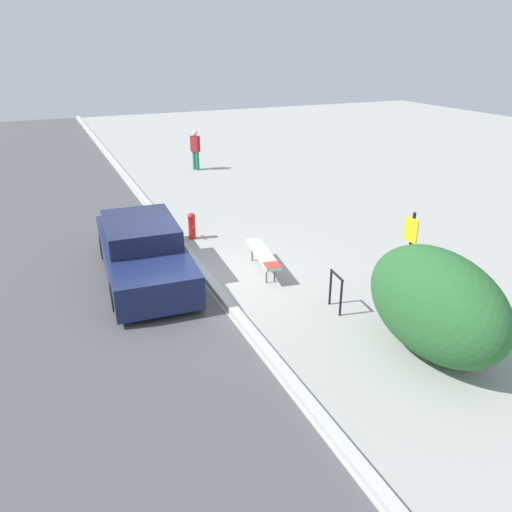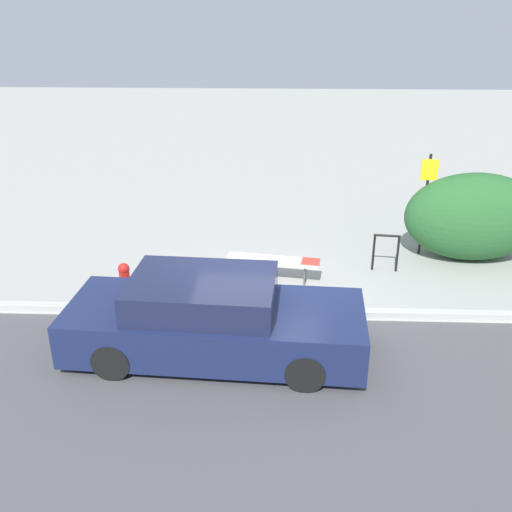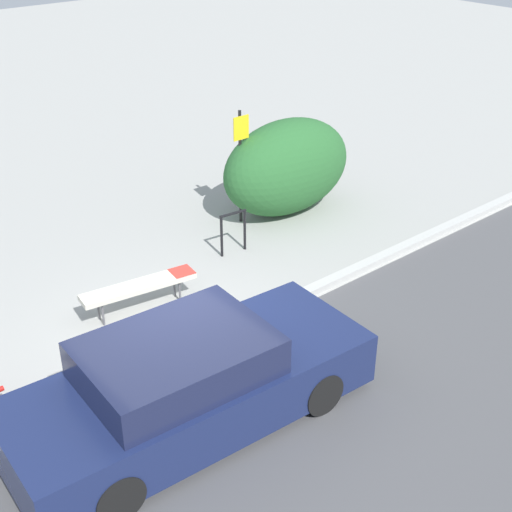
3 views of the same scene
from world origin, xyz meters
TOP-DOWN VIEW (x-y plane):
  - ground_plane at (0.00, 0.00)m, footprint 60.00×60.00m
  - curb at (0.00, 0.00)m, footprint 60.00×0.20m
  - bench at (0.26, 1.42)m, footprint 1.92×0.64m
  - bike_rack at (2.63, 1.99)m, footprint 0.55×0.11m
  - sign_post at (3.58, 2.95)m, footprint 0.36×0.08m
  - shrub_hedge at (4.62, 2.74)m, footprint 3.02×1.65m
  - parked_car_near at (-0.68, -1.29)m, footprint 4.81×2.06m

SIDE VIEW (x-z plane):
  - ground_plane at x=0.00m, z-range 0.00..0.00m
  - curb at x=0.00m, z-range 0.00..0.13m
  - bench at x=0.26m, z-range 0.19..0.69m
  - bike_rack at x=2.63m, z-range 0.09..0.91m
  - parked_car_near at x=-0.68m, z-range -0.05..1.30m
  - shrub_hedge at x=4.62m, z-range 0.00..1.95m
  - sign_post at x=3.58m, z-range 0.23..2.53m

